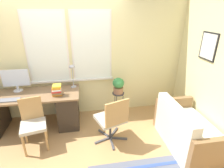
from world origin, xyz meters
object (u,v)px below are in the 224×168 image
object	(u,v)px
keyboard	(9,100)
office_chair_swivel	(112,119)
plant_stand	(118,96)
potted_plant	(118,85)
monitor	(16,80)
desk_chair_wooden	(33,122)
couch_loveseat	(187,132)
book_stack	(57,90)
desk_lamp	(72,70)
mouse	(24,98)

from	to	relation	value
keyboard	office_chair_swivel	world-z (taller)	office_chair_swivel
plant_stand	potted_plant	distance (m)	0.25
monitor	desk_chair_wooden	bearing A→B (deg)	-61.82
couch_loveseat	book_stack	bearing A→B (deg)	68.92
monitor	book_stack	bearing A→B (deg)	-23.19
monitor	keyboard	bearing A→B (deg)	-94.19
keyboard	office_chair_swivel	xyz separation A→B (m)	(1.79, -0.49, -0.27)
desk_lamp	monitor	bearing A→B (deg)	-179.66
book_stack	plant_stand	distance (m)	1.30
monitor	couch_loveseat	bearing A→B (deg)	-21.64
plant_stand	monitor	bearing A→B (deg)	177.44
couch_loveseat	potted_plant	bearing A→B (deg)	42.09
monitor	keyboard	world-z (taller)	monitor
monitor	keyboard	distance (m)	0.47
book_stack	plant_stand	world-z (taller)	book_stack
potted_plant	desk_chair_wooden	bearing A→B (deg)	-157.54
book_stack	desk_chair_wooden	world-z (taller)	book_stack
keyboard	desk_lamp	size ratio (longest dim) A/B	0.73
monitor	potted_plant	bearing A→B (deg)	-2.56
desk_chair_wooden	plant_stand	distance (m)	1.76
couch_loveseat	plant_stand	distance (m)	1.52
desk_lamp	couch_loveseat	size ratio (longest dim) A/B	0.37
desk_lamp	desk_chair_wooden	size ratio (longest dim) A/B	0.55
monitor	desk_chair_wooden	world-z (taller)	monitor
couch_loveseat	desk_chair_wooden	bearing A→B (deg)	80.42
mouse	plant_stand	distance (m)	1.86
desk_lamp	book_stack	world-z (taller)	desk_lamp
monitor	plant_stand	world-z (taller)	monitor
keyboard	mouse	bearing A→B (deg)	1.27
mouse	book_stack	bearing A→B (deg)	5.57
office_chair_swivel	desk_lamp	bearing A→B (deg)	-73.14
couch_loveseat	potted_plant	world-z (taller)	potted_plant
keyboard	desk_chair_wooden	size ratio (longest dim) A/B	0.40
book_stack	desk_chair_wooden	xyz separation A→B (m)	(-0.39, -0.42, -0.38)
mouse	book_stack	size ratio (longest dim) A/B	0.30
keyboard	mouse	xyz separation A→B (m)	(0.24, 0.01, 0.01)
couch_loveseat	desk_lamp	bearing A→B (deg)	58.09
desk_chair_wooden	couch_loveseat	distance (m)	2.67
potted_plant	monitor	bearing A→B (deg)	177.44
keyboard	desk_lamp	distance (m)	1.25
office_chair_swivel	plant_stand	world-z (taller)	office_chair_swivel
monitor	keyboard	size ratio (longest dim) A/B	1.44
desk_lamp	desk_chair_wooden	bearing A→B (deg)	-131.66
monitor	plant_stand	bearing A→B (deg)	-2.56
office_chair_swivel	book_stack	bearing A→B (deg)	-49.73
book_stack	potted_plant	distance (m)	1.26
mouse	plant_stand	xyz separation A→B (m)	(1.82, 0.31, -0.25)
keyboard	desk_chair_wooden	distance (m)	0.63
mouse	couch_loveseat	bearing A→B (deg)	-15.91
mouse	couch_loveseat	xyz separation A→B (m)	(2.82, -0.80, -0.48)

